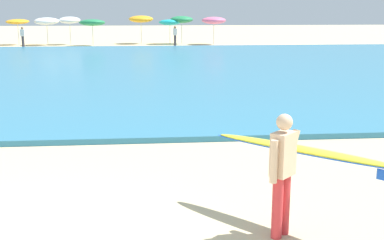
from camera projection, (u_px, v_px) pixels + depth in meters
The scene contains 12 objects.
sea at pixel (115, 69), 24.98m from camera, with size 120.00×28.00×0.14m, color teal.
surfer_with_board at pixel (293, 160), 6.87m from camera, with size 2.30×2.36×1.73m.
beach_umbrella_1 at pixel (17, 22), 41.08m from camera, with size 1.87×1.89×2.15m.
beach_umbrella_2 at pixel (47, 21), 40.77m from camera, with size 2.01×2.04×2.28m.
beach_umbrella_3 at pixel (70, 20), 41.37m from camera, with size 1.77×1.81×2.35m.
beach_umbrella_4 at pixel (92, 23), 39.96m from camera, with size 2.06×2.08×2.18m.
beach_umbrella_5 at pixel (141, 19), 42.38m from camera, with size 2.08×2.10×2.41m.
beach_umbrella_6 at pixel (170, 22), 42.00m from camera, with size 1.86×1.88×2.10m.
beach_umbrella_7 at pixel (182, 20), 42.11m from camera, with size 1.94×1.95×2.35m.
beach_umbrella_8 at pixel (214, 20), 41.51m from camera, with size 2.03×2.03×2.28m.
beachgoer_near_row_left at pixel (23, 36), 39.03m from camera, with size 0.32×0.20×1.58m.
beachgoer_near_row_mid at pixel (175, 35), 40.40m from camera, with size 0.32×0.20×1.58m.
Camera 1 is at (1.61, -5.71, 3.10)m, focal length 46.55 mm.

